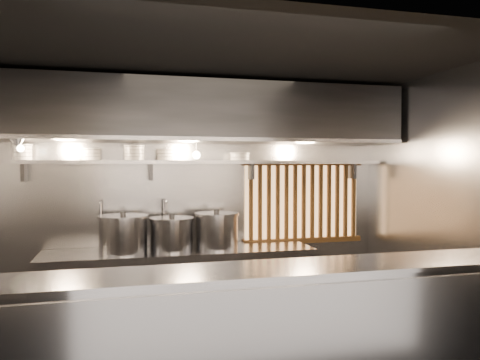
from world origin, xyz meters
name	(u,v)px	position (x,y,z in m)	size (l,w,h in m)	color
ceiling	(228,58)	(0.00, 0.00, 2.80)	(4.50, 4.50, 0.00)	black
wall_back	(201,202)	(0.00, 1.50, 1.40)	(4.50, 4.50, 0.00)	gray
wall_right	(444,209)	(2.25, 0.00, 1.40)	(3.00, 3.00, 0.00)	gray
serving_counter	(259,348)	(0.00, -0.96, 0.57)	(4.50, 0.56, 1.13)	#9B9BA0
cooking_bench	(180,290)	(-0.30, 1.13, 0.45)	(3.00, 0.70, 0.90)	#9B9BA0
bowl_shelf	(203,162)	(0.00, 1.32, 1.88)	(4.40, 0.34, 0.04)	#9B9BA0
exhaust_hood	(207,113)	(0.00, 1.10, 2.42)	(4.40, 0.81, 0.65)	#2D2D30
wood_screen	(303,202)	(1.30, 1.45, 1.38)	(1.56, 0.09, 1.04)	#FFBB72
faucet_left	(101,213)	(-1.15, 1.37, 1.31)	(0.04, 0.30, 0.50)	silver
faucet_right	(164,212)	(-0.45, 1.37, 1.31)	(0.04, 0.30, 0.50)	silver
heat_lamp	(18,143)	(-1.90, 0.85, 2.07)	(0.25, 0.35, 0.20)	#9B9BA0
pendant_bulb	(196,155)	(-0.10, 1.20, 1.96)	(0.09, 0.09, 0.19)	#2D2D30
stock_pot_left	(123,234)	(-0.92, 1.10, 1.11)	(0.61, 0.61, 0.45)	#9B9BA0
stock_pot_mid	(217,230)	(0.12, 1.11, 1.11)	(0.64, 0.64, 0.45)	#9B9BA0
stock_pot_right	(172,234)	(-0.39, 1.11, 1.09)	(0.63, 0.63, 0.41)	#9B9BA0
bowl_stack_0	(23,152)	(-1.95, 1.32, 1.98)	(0.20, 0.20, 0.17)	white
bowl_stack_1	(91,154)	(-1.25, 1.32, 1.97)	(0.22, 0.22, 0.13)	white
bowl_stack_2	(134,153)	(-0.79, 1.32, 1.98)	(0.24, 0.24, 0.17)	white
bowl_stack_3	(167,155)	(-0.42, 1.32, 1.97)	(0.24, 0.24, 0.13)	white
bowl_stack_4	(240,157)	(0.44, 1.32, 1.95)	(0.24, 0.24, 0.09)	white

